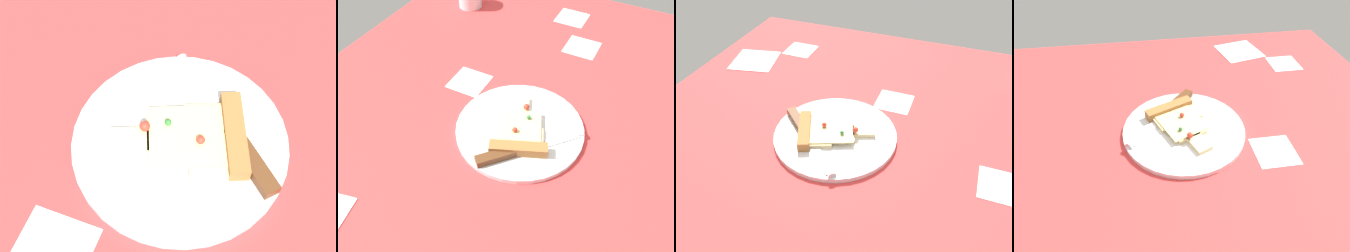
# 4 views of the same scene
# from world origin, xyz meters

# --- Properties ---
(ground_plane) EXTENTS (1.17, 1.17, 0.03)m
(ground_plane) POSITION_xyz_m (0.00, -0.00, -0.01)
(ground_plane) COLOR #D13838
(ground_plane) RESTS_ON ground
(plate) EXTENTS (0.28, 0.28, 0.01)m
(plate) POSITION_xyz_m (0.01, 0.08, 0.01)
(plate) COLOR silver
(plate) RESTS_ON ground_plane
(pizza_slice) EXTENTS (0.14, 0.19, 0.03)m
(pizza_slice) POSITION_xyz_m (0.00, 0.11, 0.02)
(pizza_slice) COLOR beige
(pizza_slice) RESTS_ON plate
(knife) EXTENTS (0.18, 0.19, 0.02)m
(knife) POSITION_xyz_m (-0.02, 0.14, 0.02)
(knife) COLOR silver
(knife) RESTS_ON plate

